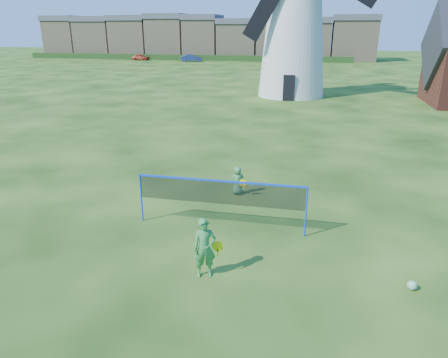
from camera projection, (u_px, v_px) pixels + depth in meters
name	position (u px, v px, depth m)	size (l,w,h in m)	color
ground	(214.00, 231.00, 12.29)	(220.00, 220.00, 0.00)	black
windmill	(294.00, 24.00, 34.73)	(12.99, 5.74, 17.58)	silver
badminton_net	(220.00, 193.00, 12.10)	(5.05, 0.05, 1.55)	blue
player_girl	(205.00, 248.00, 9.85)	(0.74, 0.54, 1.51)	#35863E
player_boy	(238.00, 181.00, 14.88)	(0.64, 0.44, 1.04)	#418649
play_ball	(412.00, 285.00, 9.53)	(0.22, 0.22, 0.22)	green
terraced_houses	(201.00, 37.00, 80.88)	(65.31, 8.40, 8.30)	tan
hedge	(181.00, 57.00, 77.02)	(62.00, 0.80, 1.00)	#193814
car_left	(141.00, 57.00, 76.83)	(1.33, 3.31, 1.13)	maroon
car_right	(191.00, 58.00, 73.99)	(1.32, 3.78, 1.25)	navy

